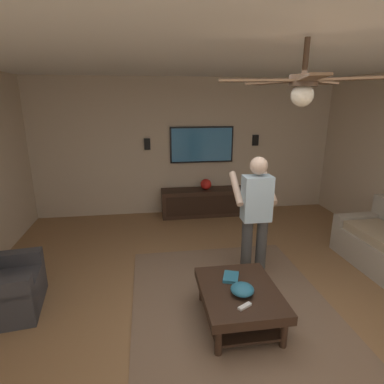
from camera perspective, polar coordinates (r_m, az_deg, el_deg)
ground_plane at (r=3.71m, az=6.87°, el=-22.03°), size 8.45×8.45×0.00m
wall_back_tv at (r=6.48m, az=-1.00°, el=8.14°), size 0.10×6.29×2.73m
ceiling_slab at (r=2.95m, az=8.90°, el=25.65°), size 7.24×6.29×0.10m
area_rug at (r=3.84m, az=7.49°, el=-20.38°), size 2.98×2.28×0.01m
coffee_table at (r=3.52m, az=8.60°, el=-18.49°), size 1.00×0.80×0.40m
media_console at (r=6.45m, az=2.07°, el=-1.86°), size 0.45×1.70×0.55m
tv at (r=6.43m, az=1.79°, el=8.60°), size 0.05×1.29×0.73m
person_standing at (r=4.09m, az=11.50°, el=-3.46°), size 0.53×0.53×1.64m
bowl at (r=3.36m, az=9.14°, el=-17.11°), size 0.24×0.24×0.11m
remote_white at (r=3.21m, az=9.58°, el=-19.83°), size 0.11×0.15×0.02m
book at (r=3.61m, az=7.09°, el=-15.13°), size 0.26×0.23×0.04m
vase_round at (r=6.33m, az=2.55°, el=1.41°), size 0.22×0.22×0.22m
wall_speaker_left at (r=6.72m, az=11.46°, el=9.23°), size 0.06×0.12×0.22m
wall_speaker_right at (r=6.33m, az=-8.15°, el=8.63°), size 0.06×0.12×0.22m
ceiling_fan at (r=2.48m, az=19.47°, el=17.98°), size 1.17×1.09×0.46m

